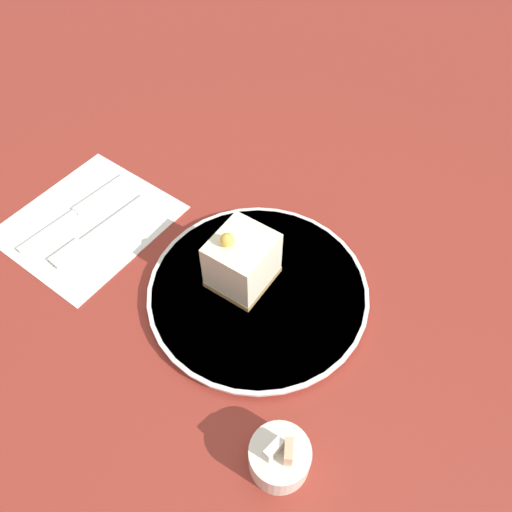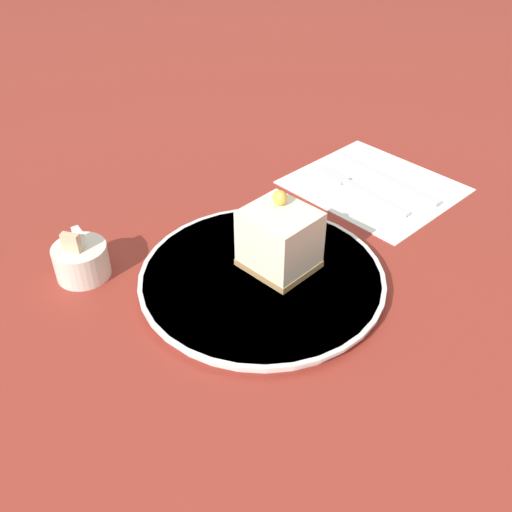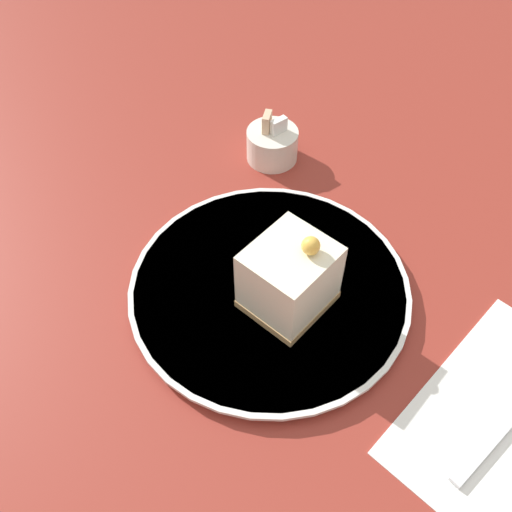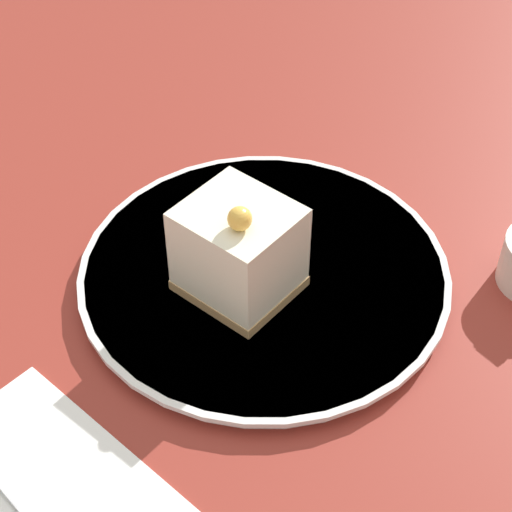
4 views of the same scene
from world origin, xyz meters
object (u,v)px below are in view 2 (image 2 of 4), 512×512
at_px(plate, 262,278).
at_px(fork, 354,186).
at_px(cake_slice, 278,239).
at_px(sugar_bowl, 81,260).
at_px(knife, 395,182).

distance_m(plate, fork, 0.24).
distance_m(cake_slice, sugar_bowl, 0.22).
bearing_deg(cake_slice, fork, 12.92).
bearing_deg(sugar_bowl, knife, -30.22).
height_order(plate, cake_slice, cake_slice).
relative_size(cake_slice, fork, 0.56).
bearing_deg(knife, plate, -170.63).
relative_size(cake_slice, knife, 0.49).
bearing_deg(plate, sugar_bowl, 118.34).
distance_m(fork, sugar_bowl, 0.38).
xyz_separation_m(plate, sugar_bowl, (-0.10, 0.18, 0.01)).
bearing_deg(cake_slice, plate, 179.23).
relative_size(plate, sugar_bowl, 4.49).
relative_size(plate, fork, 1.74).
relative_size(knife, sugar_bowl, 2.96).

